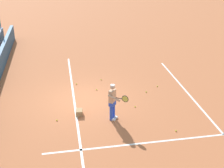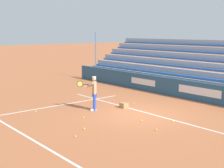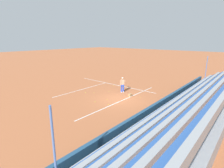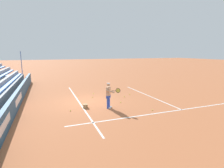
# 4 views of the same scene
# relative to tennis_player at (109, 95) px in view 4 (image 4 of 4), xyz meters

# --- Properties ---
(ground_plane) EXTENTS (160.00, 160.00, 0.00)m
(ground_plane) POSITION_rel_tennis_player_xyz_m (-2.07, -1.13, -0.89)
(ground_plane) COLOR #B7663D
(court_baseline_white) EXTENTS (12.00, 0.10, 0.01)m
(court_baseline_white) POSITION_rel_tennis_player_xyz_m (-2.07, -1.63, -0.89)
(court_baseline_white) COLOR white
(court_baseline_white) RESTS_ON ground
(court_sideline_white) EXTENTS (0.10, 12.00, 0.01)m
(court_sideline_white) POSITION_rel_tennis_player_xyz_m (2.04, 2.87, -0.89)
(court_sideline_white) COLOR white
(court_sideline_white) RESTS_ON ground
(court_service_line_white) EXTENTS (8.22, 0.10, 0.01)m
(court_service_line_white) POSITION_rel_tennis_player_xyz_m (-2.07, 4.37, -0.89)
(court_service_line_white) COLOR white
(court_service_line_white) RESTS_ON ground
(back_wall_sponsor_board) EXTENTS (22.81, 0.25, 1.10)m
(back_wall_sponsor_board) POSITION_rel_tennis_player_xyz_m (-2.07, -5.80, -0.34)
(back_wall_sponsor_board) COLOR navy
(back_wall_sponsor_board) RESTS_ON ground
(tennis_player) EXTENTS (0.96, 0.82, 1.71)m
(tennis_player) POSITION_rel_tennis_player_xyz_m (0.00, 0.00, 0.00)
(tennis_player) COLOR blue
(tennis_player) RESTS_ON ground
(ball_box_cardboard) EXTENTS (0.43, 0.34, 0.26)m
(ball_box_cardboard) POSITION_rel_tennis_player_xyz_m (-0.62, -1.48, -0.76)
(ball_box_cardboard) COLOR #A87F51
(ball_box_cardboard) RESTS_ON ground
(tennis_ball_far_left) EXTENTS (0.07, 0.07, 0.07)m
(tennis_ball_far_left) POSITION_rel_tennis_player_xyz_m (-0.86, 1.26, -0.86)
(tennis_ball_far_left) COLOR #CCE533
(tennis_ball_far_left) RESTS_ON ground
(tennis_ball_midcourt) EXTENTS (0.07, 0.07, 0.07)m
(tennis_ball_midcourt) POSITION_rel_tennis_player_xyz_m (-3.93, -1.37, -0.86)
(tennis_ball_midcourt) COLOR #CCE533
(tennis_ball_midcourt) RESTS_ON ground
(tennis_ball_stray_back) EXTENTS (0.07, 0.07, 0.07)m
(tennis_ball_stray_back) POSITION_rel_tennis_player_xyz_m (-4.26, 0.07, -0.86)
(tennis_ball_stray_back) COLOR #CCE533
(tennis_ball_stray_back) RESTS_ON ground
(tennis_ball_on_baseline) EXTENTS (0.07, 0.07, 0.07)m
(tennis_ball_on_baseline) POSITION_rel_tennis_player_xyz_m (-0.27, -2.52, -0.86)
(tennis_ball_on_baseline) COLOR #CCE533
(tennis_ball_on_baseline) RESTS_ON ground
(tennis_ball_by_box) EXTENTS (0.07, 0.07, 0.07)m
(tennis_ball_by_box) POSITION_rel_tennis_player_xyz_m (-2.30, 2.21, -0.86)
(tennis_ball_by_box) COLOR #CCE533
(tennis_ball_by_box) RESTS_ON ground
(tennis_ball_near_player) EXTENTS (0.07, 0.07, 0.07)m
(tennis_ball_near_player) POSITION_rel_tennis_player_xyz_m (-3.03, -0.36, -0.86)
(tennis_ball_near_player) COLOR #CCE533
(tennis_ball_near_player) RESTS_ON ground
(tennis_ball_far_right) EXTENTS (0.07, 0.07, 0.07)m
(tennis_ball_far_right) POSITION_rel_tennis_player_xyz_m (1.47, 2.48, -0.86)
(tennis_ball_far_right) COLOR #CCE533
(tennis_ball_far_right) RESTS_ON ground
(tennis_ball_toward_net) EXTENTS (0.07, 0.07, 0.07)m
(tennis_ball_toward_net) POSITION_rel_tennis_player_xyz_m (-2.86, 3.01, -0.86)
(tennis_ball_toward_net) COLOR #CCE533
(tennis_ball_toward_net) RESTS_ON ground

